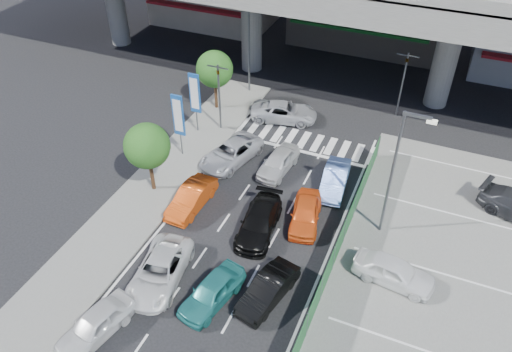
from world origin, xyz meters
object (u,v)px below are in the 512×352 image
at_px(sedan_white_front_mid, 278,162).
at_px(street_lamp_right, 397,166).
at_px(tree_far, 215,69).
at_px(crossing_wagon_silver, 284,112).
at_px(kei_truck_front_right, 335,179).
at_px(street_lamp_left, 251,37).
at_px(taxi_orange_left, 191,198).
at_px(wagon_silver_front_left, 231,153).
at_px(sedan_white_mid_left, 160,271).
at_px(taxi_orange_right, 306,213).
at_px(traffic_cone, 363,260).
at_px(traffic_light_right, 405,69).
at_px(signboard_near, 178,117).
at_px(tree_near, 147,146).
at_px(van_white_back_left, 96,324).
at_px(taxi_teal_mid, 212,292).
at_px(parked_sedan_white, 394,271).
at_px(traffic_light_left, 218,81).
at_px(signboard_far, 195,95).
at_px(sedan_black_mid, 259,222).
at_px(hatch_black_mid_right, 268,290).

bearing_deg(sedan_white_front_mid, street_lamp_right, -15.68).
distance_m(tree_far, crossing_wagon_silver, 6.14).
height_order(sedan_white_front_mid, kei_truck_front_right, same).
distance_m(street_lamp_left, taxi_orange_left, 15.22).
xyz_separation_m(tree_far, wagon_silver_front_left, (4.05, -5.86, -2.70)).
bearing_deg(sedan_white_mid_left, tree_far, 97.86).
relative_size(taxi_orange_right, traffic_cone, 5.43).
xyz_separation_m(traffic_light_right, wagon_silver_front_left, (-9.25, -10.36, -3.25)).
bearing_deg(signboard_near, tree_near, -87.13).
bearing_deg(taxi_orange_left, traffic_cone, -1.21).
bearing_deg(sedan_white_mid_left, van_white_back_left, -113.84).
bearing_deg(tree_near, taxi_teal_mid, -40.39).
xyz_separation_m(wagon_silver_front_left, crossing_wagon_silver, (1.44, 6.38, 0.00)).
relative_size(van_white_back_left, taxi_orange_left, 0.97).
xyz_separation_m(tree_near, kei_truck_front_right, (10.49, 4.66, -2.70)).
bearing_deg(sedan_white_front_mid, traffic_light_right, 64.84).
bearing_deg(parked_sedan_white, tree_far, 60.18).
bearing_deg(tree_far, traffic_light_left, -57.38).
relative_size(tree_far, traffic_cone, 6.43).
xyz_separation_m(wagon_silver_front_left, sedan_white_front_mid, (3.30, 0.32, 0.00)).
bearing_deg(signboard_far, parked_sedan_white, -28.03).
bearing_deg(street_lamp_left, kei_truck_front_right, -43.58).
height_order(sedan_black_mid, sedan_white_front_mid, same).
bearing_deg(tree_near, crossing_wagon_silver, 66.92).
bearing_deg(van_white_back_left, street_lamp_left, 108.58).
relative_size(hatch_black_mid_right, kei_truck_front_right, 0.96).
bearing_deg(sedan_white_front_mid, hatch_black_mid_right, -66.32).
bearing_deg(street_lamp_left, signboard_near, -94.99).
bearing_deg(van_white_back_left, traffic_light_right, 82.22).
bearing_deg(sedan_white_mid_left, signboard_near, 104.72).
bearing_deg(taxi_orange_right, van_white_back_left, -132.15).
height_order(signboard_near, traffic_cone, signboard_near).
distance_m(signboard_far, sedan_white_front_mid, 7.80).
xyz_separation_m(tree_near, crossing_wagon_silver, (4.69, 11.01, -2.69)).
distance_m(tree_near, taxi_orange_right, 10.20).
xyz_separation_m(street_lamp_right, sedan_white_front_mid, (-7.63, 2.95, -4.08)).
distance_m(street_lamp_right, signboard_near, 14.61).
distance_m(signboard_near, sedan_white_front_mid, 7.22).
xyz_separation_m(taxi_orange_right, wagon_silver_front_left, (-6.54, 3.71, 0.00)).
bearing_deg(parked_sedan_white, traffic_light_right, 16.66).
bearing_deg(street_lamp_right, crossing_wagon_silver, 136.45).
relative_size(traffic_light_left, street_lamp_left, 0.65).
bearing_deg(sedan_white_front_mid, tree_far, 148.44).
xyz_separation_m(street_lamp_left, sedan_white_mid_left, (3.58, -20.12, -4.08)).
relative_size(traffic_light_right, taxi_orange_right, 1.28).
xyz_separation_m(signboard_near, wagon_silver_front_left, (3.45, 0.64, -2.37)).
distance_m(sedan_white_mid_left, sedan_black_mid, 6.28).
xyz_separation_m(street_lamp_right, sedan_black_mid, (-6.60, -2.78, -4.08)).
xyz_separation_m(signboard_near, signboard_far, (-0.40, 3.00, 0.00)).
distance_m(signboard_far, hatch_black_mid_right, 16.10).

